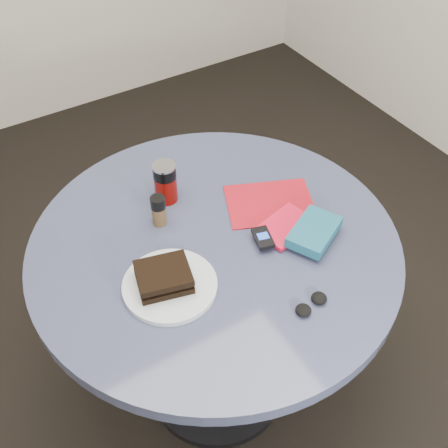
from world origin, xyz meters
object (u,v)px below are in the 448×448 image
pepper_grinder (159,210)px  plate (170,286)px  table (215,280)px  soda_can (165,182)px  headphones (311,304)px  sandwich (164,277)px  mp3_player (263,238)px  magazine (270,203)px  novel (314,232)px  red_book (285,226)px

pepper_grinder → plate: bearing=-110.9°
table → soda_can: bearing=97.7°
headphones → sandwich: bearing=138.4°
mp3_player → table: bearing=144.3°
plate → magazine: size_ratio=0.96×
sandwich → headphones: bearing=-41.6°
pepper_grinder → novel: bearing=-40.6°
table → novel: 0.33m
magazine → red_book: (-0.02, -0.11, 0.01)m
table → red_book: bearing=-18.3°
table → soda_can: size_ratio=8.11×
pepper_grinder → mp3_player: size_ratio=1.10×
plate → headphones: 0.35m
magazine → mp3_player: mp3_player is taller
pepper_grinder → magazine: pepper_grinder is taller
red_book → magazine: bearing=63.0°
red_book → headphones: 0.27m
sandwich → headphones: sandwich is taller
plate → soda_can: size_ratio=1.91×
magazine → novel: (0.02, -0.18, 0.03)m
mp3_player → headphones: mp3_player is taller
magazine → red_book: red_book is taller
sandwich → soda_can: size_ratio=1.24×
red_book → novel: novel is taller
pepper_grinder → mp3_player: bearing=-47.5°
headphones → magazine: bearing=70.2°
plate → pepper_grinder: bearing=69.1°
table → magazine: (0.21, 0.04, 0.17)m
table → sandwich: size_ratio=6.51×
table → plate: (-0.18, -0.08, 0.17)m
table → plate: plate is taller
table → mp3_player: (0.10, -0.08, 0.19)m
pepper_grinder → mp3_player: 0.29m
novel → headphones: 0.23m
sandwich → mp3_player: size_ratio=1.82×
pepper_grinder → novel: pepper_grinder is taller
plate → mp3_player: bearing=0.6°
headphones → plate: bearing=138.4°
sandwich → mp3_player: (0.29, -0.01, -0.01)m
sandwich → pepper_grinder: 0.23m
soda_can → sandwich: bearing=-118.4°
red_book → novel: (0.04, -0.07, 0.02)m
headphones → novel: bearing=50.7°
table → novel: bearing=-30.6°
soda_can → magazine: (0.24, -0.17, -0.06)m
table → red_book: (0.19, -0.06, 0.17)m
plate → sandwich: (-0.01, 0.01, 0.03)m
pepper_grinder → soda_can: bearing=51.5°
plate → sandwich: size_ratio=1.54×
mp3_player → sandwich: bearing=178.7°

